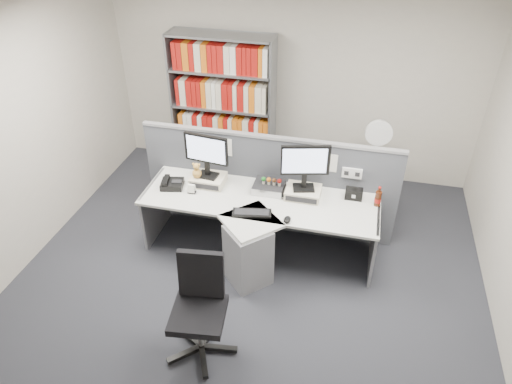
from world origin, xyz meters
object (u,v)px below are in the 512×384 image
(mouse, at_px, (287,220))
(shelving_unit, at_px, (223,109))
(desk_phone, at_px, (172,184))
(desk_fan, at_px, (378,136))
(monitor_right, at_px, (305,164))
(filing_cabinet, at_px, (370,184))
(desktop_pc, at_px, (269,187))
(desk_calendar, at_px, (192,189))
(monitor_left, at_px, (206,152))
(desk, at_px, (255,230))
(cola_bottle, at_px, (378,199))
(keyboard, at_px, (252,213))
(speaker, at_px, (354,194))
(office_chair, at_px, (200,304))

(mouse, distance_m, shelving_unit, 2.34)
(shelving_unit, bearing_deg, desk_phone, -94.43)
(desk_fan, bearing_deg, monitor_right, -126.26)
(desk_fan, bearing_deg, filing_cabinet, 90.00)
(desktop_pc, height_order, desk_calendar, desk_calendar)
(monitor_left, relative_size, desk_calendar, 4.87)
(desk, bearing_deg, cola_bottle, 17.73)
(keyboard, height_order, filing_cabinet, keyboard)
(keyboard, distance_m, mouse, 0.39)
(shelving_unit, bearing_deg, desktop_pc, -56.15)
(desk, height_order, cola_bottle, cola_bottle)
(monitor_right, bearing_deg, filing_cabinet, 53.76)
(desk_calendar, distance_m, speaker, 1.79)
(keyboard, bearing_deg, desk_fan, 50.36)
(desk_phone, distance_m, desk_fan, 2.54)
(monitor_left, xyz_separation_m, mouse, (1.01, -0.49, -0.39))
(desktop_pc, bearing_deg, monitor_right, -4.10)
(keyboard, xyz_separation_m, shelving_unit, (-0.88, 1.92, 0.24))
(monitor_right, relative_size, desk_fan, 0.96)
(keyboard, relative_size, mouse, 3.69)
(desk_phone, bearing_deg, monitor_left, 23.35)
(desk, relative_size, desk_calendar, 24.44)
(shelving_unit, relative_size, filing_cabinet, 2.86)
(desk_calendar, height_order, cola_bottle, cola_bottle)
(speaker, height_order, desk_fan, desk_fan)
(monitor_left, xyz_separation_m, shelving_unit, (-0.26, 1.46, -0.15))
(monitor_left, bearing_deg, desktop_pc, 2.28)
(filing_cabinet, relative_size, desk_fan, 1.27)
(desktop_pc, xyz_separation_m, filing_cabinet, (1.14, 0.99, -0.41))
(desk, bearing_deg, office_chair, -99.56)
(desk_fan, bearing_deg, cola_bottle, -86.84)
(desk_phone, bearing_deg, monitor_right, 6.35)
(shelving_unit, distance_m, office_chair, 3.17)
(desk_calendar, relative_size, filing_cabinet, 0.15)
(shelving_unit, xyz_separation_m, filing_cabinet, (2.10, -0.45, -0.63))
(keyboard, bearing_deg, desktop_pc, 80.61)
(mouse, bearing_deg, desktop_pc, 120.65)
(filing_cabinet, bearing_deg, desk_phone, -152.05)
(desk_phone, bearing_deg, cola_bottle, 4.57)
(desk_fan, bearing_deg, office_chair, -118.25)
(monitor_left, height_order, shelving_unit, shelving_unit)
(monitor_left, distance_m, filing_cabinet, 2.25)
(desk, height_order, filing_cabinet, desk)
(shelving_unit, bearing_deg, keyboard, -65.23)
(speaker, bearing_deg, monitor_right, -171.01)
(mouse, height_order, desk_phone, desk_phone)
(desktop_pc, relative_size, desk_phone, 1.18)
(office_chair, bearing_deg, keyboard, 80.64)
(monitor_left, bearing_deg, keyboard, -35.70)
(monitor_left, height_order, office_chair, monitor_left)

